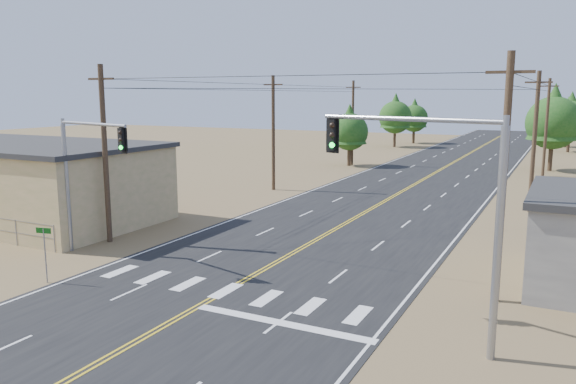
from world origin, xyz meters
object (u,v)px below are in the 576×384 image
Objects in this scene: signal_mast_right at (440,189)px; building_left at (14,181)px; street_sign at (45,246)px; signal_mast_left at (82,165)px.

building_left is at bearing -176.47° from signal_mast_right.
street_sign is at bearing -157.56° from signal_mast_right.
street_sign is (-16.84, -1.76, -3.59)m from signal_mast_right.
signal_mast_right is at bearing -6.33° from street_sign.
signal_mast_right is (30.04, -6.90, 2.78)m from building_left.
building_left is 15.81m from street_sign.
signal_mast_right is 3.06× the size of street_sign.
signal_mast_right is at bearing 8.09° from signal_mast_left.
signal_mast_right reaches higher than building_left.
signal_mast_left is (11.65, -4.79, 2.33)m from building_left.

